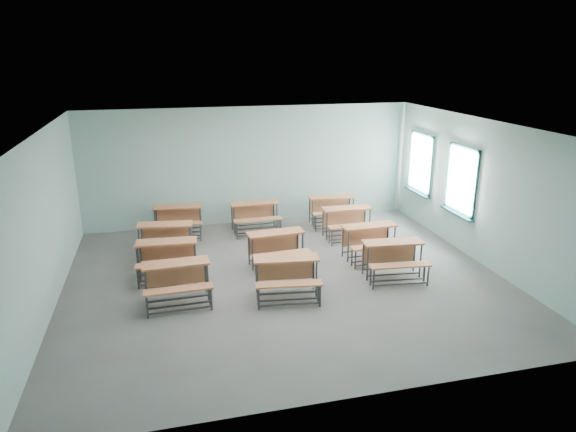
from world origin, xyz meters
name	(u,v)px	position (x,y,z in m)	size (l,w,h in m)	color
room	(289,206)	(0.08, 0.03, 1.60)	(9.04, 8.04, 3.24)	slate
desk_unit_r0c0	(177,277)	(-2.24, -0.51, 0.53)	(1.28, 0.88, 0.78)	#B76942
desk_unit_r0c1	(287,272)	(-0.17, -0.79, 0.53)	(1.35, 1.00, 0.78)	#B76942
desk_unit_r0c2	(394,255)	(2.22, -0.48, 0.53)	(1.33, 0.96, 0.78)	#B76942
desk_unit_r1c0	(167,254)	(-2.39, 0.71, 0.53)	(1.31, 0.92, 0.78)	#B76942
desk_unit_r1c1	(277,244)	(-0.02, 0.70, 0.53)	(1.31, 0.92, 0.78)	#B76942
desk_unit_r1c2	(371,237)	(2.17, 0.64, 0.53)	(1.28, 0.88, 0.78)	#B76942
desk_unit_r2c0	(165,236)	(-2.41, 1.87, 0.53)	(1.35, 0.99, 0.78)	#B76942
desk_unit_r2c2	(348,218)	(2.15, 2.07, 0.53)	(1.27, 0.86, 0.78)	#B76942
desk_unit_r3c0	(178,216)	(-2.06, 3.29, 0.53)	(1.33, 0.96, 0.78)	#B76942
desk_unit_r3c1	(255,213)	(-0.06, 3.13, 0.53)	(1.27, 0.86, 0.78)	#B76942
desk_unit_r3c2	(332,206)	(2.10, 3.17, 0.53)	(1.31, 0.93, 0.78)	#B76942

